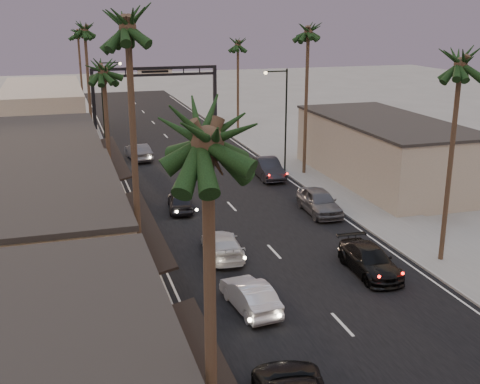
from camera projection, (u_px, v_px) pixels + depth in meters
ground at (221, 195)px, 46.44m from camera, size 200.00×200.00×0.00m
road at (205, 178)px, 51.02m from camera, size 14.00×120.00×0.02m
sidewalk_left at (86, 166)px, 54.77m from camera, size 5.00×92.00×0.12m
sidewalk_right at (281, 153)px, 60.07m from camera, size 5.00×92.00×0.12m
storefront_mid at (38, 244)px, 29.20m from camera, size 8.00×14.00×5.50m
storefront_far at (42, 170)px, 43.93m from camera, size 8.00×16.00×5.00m
storefront_dist at (44, 114)px, 64.86m from camera, size 8.00×20.00×6.00m
building_right at (384, 152)px, 49.63m from camera, size 8.00×18.00×5.00m
arch at (155, 81)px, 72.33m from camera, size 15.20×0.40×7.27m
streetlight_right at (283, 112)px, 51.42m from camera, size 2.13×0.30×9.00m
streetlight_left at (105, 99)px, 59.47m from camera, size 2.13×0.30×9.00m
palm_la at (207, 121)px, 12.35m from camera, size 3.20×3.20×13.20m
palm_lb at (127, 17)px, 23.70m from camera, size 3.20×3.20×15.20m
palm_lc at (103, 64)px, 37.36m from camera, size 3.20×3.20×12.20m
palm_ld at (84, 25)px, 54.21m from camera, size 3.20×3.20×14.20m
palm_ra at (462, 55)px, 30.89m from camera, size 3.20×3.20×13.20m
palm_rb at (308, 27)px, 48.93m from camera, size 3.20×3.20×14.20m
palm_rc at (238, 40)px, 67.81m from camera, size 3.20×3.20×12.20m
palm_far at (78, 29)px, 75.64m from camera, size 3.20×3.20×13.20m
oncoming_silver at (250, 295)px, 28.43m from camera, size 1.95×4.48×1.43m
oncoming_white at (222, 245)px, 34.65m from camera, size 2.38×4.99×1.41m
oncoming_dgrey at (180, 201)px, 42.66m from camera, size 2.22×4.38×1.43m
oncoming_grey_far at (139, 152)px, 57.26m from camera, size 2.20×4.84×1.54m
curbside_black at (370, 260)px, 32.39m from camera, size 2.24×5.13×1.47m
curbside_grey at (319, 201)px, 42.00m from camera, size 2.29×5.15×1.72m
curbside_far at (268, 168)px, 50.95m from camera, size 2.00×5.22×1.70m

